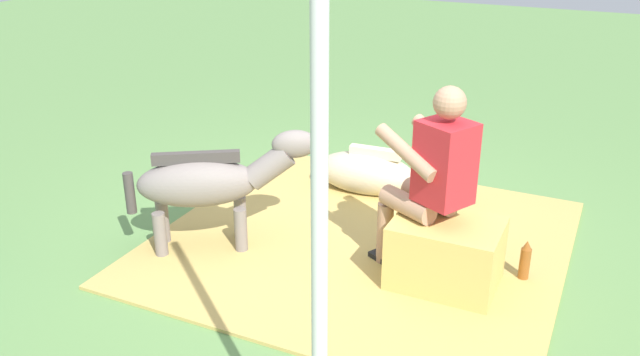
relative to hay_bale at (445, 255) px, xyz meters
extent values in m
plane|color=#608C4C|center=(0.88, -0.21, -0.23)|extent=(24.00, 24.00, 0.00)
cube|color=tan|center=(0.70, -0.31, -0.22)|extent=(2.85, 2.73, 0.02)
cube|color=tan|center=(0.00, 0.00, 0.00)|extent=(0.68, 0.51, 0.46)
cylinder|color=tan|center=(0.27, -0.01, 0.30)|extent=(0.42, 0.31, 0.14)
cylinder|color=tan|center=(0.45, -0.10, 0.00)|extent=(0.11, 0.11, 0.46)
cube|color=black|center=(0.45, -0.10, -0.20)|extent=(0.24, 0.19, 0.06)
cylinder|color=tan|center=(0.18, -0.18, 0.30)|extent=(0.42, 0.31, 0.14)
cylinder|color=tan|center=(0.36, -0.28, 0.00)|extent=(0.11, 0.11, 0.46)
cube|color=black|center=(0.36, -0.28, -0.20)|extent=(0.24, 0.19, 0.06)
cube|color=red|center=(0.05, 0.00, 0.63)|extent=(0.40, 0.39, 0.52)
cylinder|color=tan|center=(0.28, 0.06, 0.68)|extent=(0.48, 0.31, 0.26)
cylinder|color=tan|center=(0.13, -0.23, 0.68)|extent=(0.48, 0.31, 0.26)
sphere|color=tan|center=(0.05, 0.00, 1.01)|extent=(0.20, 0.20, 0.20)
ellipsoid|color=slate|center=(1.71, 0.25, 0.28)|extent=(0.88, 0.72, 0.34)
cylinder|color=slate|center=(1.53, 0.02, -0.06)|extent=(0.09, 0.09, 0.34)
cylinder|color=slate|center=(1.42, 0.19, -0.06)|extent=(0.09, 0.09, 0.34)
cylinder|color=slate|center=(2.01, 0.31, -0.06)|extent=(0.09, 0.09, 0.34)
cylinder|color=slate|center=(1.90, 0.48, -0.06)|extent=(0.09, 0.09, 0.34)
cylinder|color=slate|center=(1.29, -0.02, 0.38)|extent=(0.41, 0.35, 0.33)
ellipsoid|color=slate|center=(1.14, -0.11, 0.54)|extent=(0.36, 0.31, 0.20)
cube|color=#433D3A|center=(1.71, 0.25, 0.47)|extent=(0.54, 0.37, 0.08)
cylinder|color=#433D3A|center=(2.11, 0.50, 0.23)|extent=(0.07, 0.07, 0.30)
ellipsoid|color=beige|center=(1.01, -1.16, -0.05)|extent=(0.90, 0.44, 0.36)
cube|color=beige|center=(0.47, -1.18, -0.18)|extent=(0.29, 0.25, 0.10)
cylinder|color=beige|center=(0.45, -1.19, 0.01)|extent=(0.29, 0.19, 0.30)
ellipsoid|color=beige|center=(0.27, -1.19, 0.09)|extent=(0.31, 0.17, 0.20)
cube|color=beige|center=(0.93, -1.16, 0.15)|extent=(0.44, 0.10, 0.08)
cylinder|color=brown|center=(-0.46, -0.28, -0.11)|extent=(0.07, 0.07, 0.24)
cone|color=brown|center=(-0.46, -0.28, 0.04)|extent=(0.06, 0.06, 0.06)
cylinder|color=silver|center=(0.00, 1.91, 1.03)|extent=(0.06, 0.06, 2.52)
camera|label=1|loc=(-0.86, 3.72, 2.14)|focal=37.31mm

